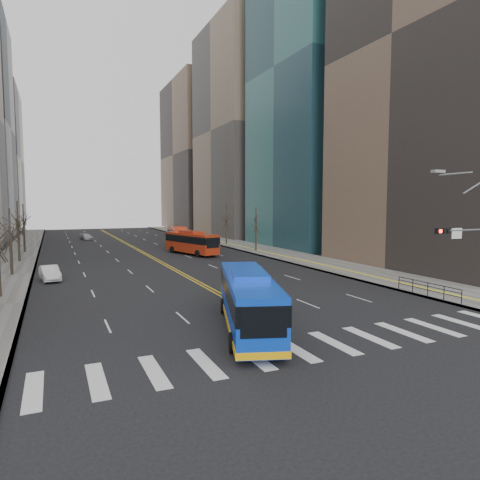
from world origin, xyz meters
name	(u,v)px	position (x,y,z in m)	size (l,w,h in m)	color
ground	(315,346)	(0.00, 0.00, 0.00)	(220.00, 220.00, 0.00)	black
sidewalk_right	(251,247)	(17.50, 45.00, 0.07)	(7.00, 130.00, 0.15)	slate
sidewalk_left	(18,258)	(-16.50, 45.00, 0.07)	(5.00, 130.00, 0.15)	slate
crosswalk	(315,346)	(0.00, 0.00, 0.01)	(26.70, 4.00, 0.01)	silver
centerline	(132,246)	(0.00, 55.00, 0.01)	(0.55, 100.00, 0.01)	gold
office_towers	(118,117)	(0.12, 68.51, 23.92)	(83.00, 134.00, 58.00)	#959597
signal_mast	(472,239)	(13.77, 2.00, 4.86)	(5.37, 0.37, 9.39)	gray
pedestrian_railing	(428,287)	(14.30, 6.00, 0.82)	(0.06, 6.06, 1.02)	black
street_trees	(98,224)	(-7.18, 34.55, 4.87)	(35.20, 47.20, 7.60)	black
blue_bus	(248,299)	(-1.92, 4.00, 1.80)	(6.04, 11.97, 3.43)	blue
red_bus_near	(191,241)	(5.89, 40.16, 1.85)	(5.15, 10.68, 3.32)	#A92B12
red_bus_far	(179,236)	(6.32, 48.26, 1.99)	(4.37, 11.57, 3.58)	#A92B12
car_white	(50,273)	(-12.50, 25.69, 0.70)	(1.49, 4.27, 1.41)	silver
car_dark_mid	(207,245)	(10.17, 45.65, 0.71)	(1.67, 4.16, 1.42)	black
car_silver	(86,237)	(-6.08, 71.80, 0.60)	(1.69, 4.15, 1.20)	#A8A8AD
car_dark_far	(175,234)	(12.50, 73.35, 0.59)	(1.96, 4.25, 1.18)	black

